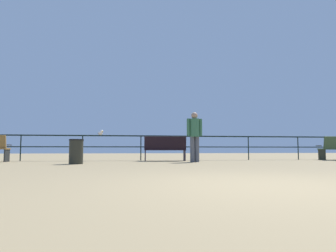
{
  "coord_description": "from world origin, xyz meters",
  "views": [
    {
      "loc": [
        -1.78,
        -3.48,
        0.46
      ],
      "look_at": [
        -0.11,
        8.13,
        1.4
      ],
      "focal_mm": 30.95,
      "sensor_mm": 36.0,
      "label": 1
    }
  ],
  "objects_px": {
    "bench_near_left": "(165,147)",
    "seagull_on_rail": "(101,133)",
    "trash_bin": "(76,151)",
    "person_by_bench": "(195,133)"
  },
  "relations": [
    {
      "from": "seagull_on_rail",
      "to": "trash_bin",
      "type": "distance_m",
      "value": 2.82
    },
    {
      "from": "person_by_bench",
      "to": "trash_bin",
      "type": "relative_size",
      "value": 2.32
    },
    {
      "from": "person_by_bench",
      "to": "bench_near_left",
      "type": "bearing_deg",
      "value": 129.1
    },
    {
      "from": "bench_near_left",
      "to": "seagull_on_rail",
      "type": "xyz_separation_m",
      "value": [
        -2.57,
        0.72,
        0.6
      ]
    },
    {
      "from": "bench_near_left",
      "to": "trash_bin",
      "type": "relative_size",
      "value": 2.15
    },
    {
      "from": "bench_near_left",
      "to": "trash_bin",
      "type": "xyz_separation_m",
      "value": [
        -3.08,
        -1.95,
        -0.14
      ]
    },
    {
      "from": "person_by_bench",
      "to": "seagull_on_rail",
      "type": "distance_m",
      "value": 3.96
    },
    {
      "from": "bench_near_left",
      "to": "trash_bin",
      "type": "height_order",
      "value": "bench_near_left"
    },
    {
      "from": "bench_near_left",
      "to": "seagull_on_rail",
      "type": "distance_m",
      "value": 2.74
    },
    {
      "from": "person_by_bench",
      "to": "seagull_on_rail",
      "type": "relative_size",
      "value": 4.77
    }
  ]
}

